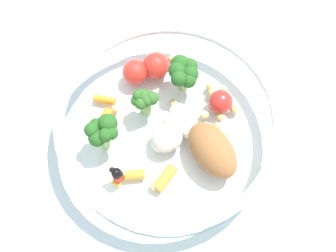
% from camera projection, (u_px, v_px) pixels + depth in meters
% --- Properties ---
extents(ground_plane, '(2.40, 2.40, 0.00)m').
position_uv_depth(ground_plane, '(165.00, 148.00, 0.55)').
color(ground_plane, silver).
extents(food_container, '(0.25, 0.25, 0.06)m').
position_uv_depth(food_container, '(169.00, 124.00, 0.53)').
color(food_container, white).
rests_on(food_container, ground_plane).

